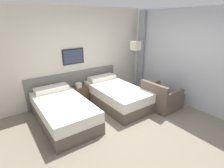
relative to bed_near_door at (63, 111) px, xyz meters
name	(u,v)px	position (x,y,z in m)	size (l,w,h in m)	color
ground_plane	(130,128)	(1.12, -1.16, -0.28)	(16.00, 16.00, 0.00)	slate
wall_headboard	(82,57)	(1.10, 1.05, 1.02)	(10.00, 0.10, 2.70)	beige
wall_window	(193,59)	(3.27, -1.21, 1.06)	(0.21, 4.68, 2.70)	white
bed_near_door	(63,111)	(0.00, 0.00, 0.00)	(1.07, 2.00, 0.68)	brown
bed_near_window	(116,95)	(1.59, 0.00, 0.00)	(1.07, 2.00, 0.68)	brown
nightstand	(79,94)	(0.79, 0.77, -0.04)	(0.46, 0.34, 0.60)	brown
floor_lamp	(135,49)	(2.73, 0.49, 1.15)	(0.25, 0.25, 1.69)	#9E9993
armchair	(161,98)	(2.51, -0.88, -0.02)	(0.88, 0.90, 0.78)	brown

